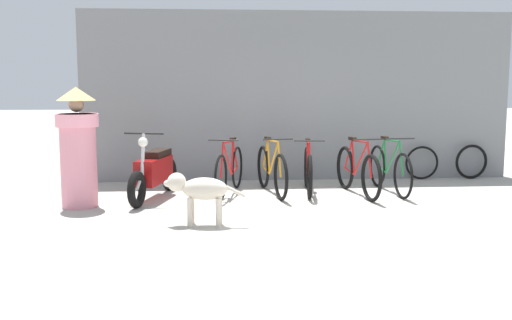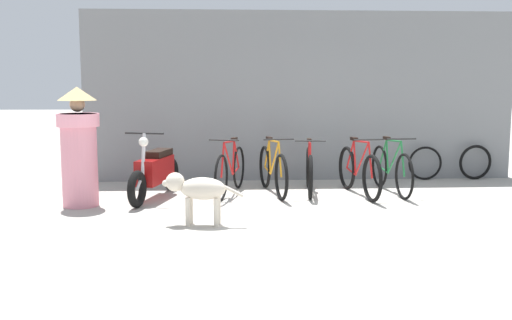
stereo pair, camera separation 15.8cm
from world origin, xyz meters
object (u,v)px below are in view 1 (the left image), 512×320
object	(u,v)px
bicycle_0	(229,171)
stray_dog	(198,189)
bicycle_1	(272,170)
spare_tire_right	(471,162)
bicycle_2	(308,170)
person_in_robes	(78,146)
spare_tire_left	(422,163)
motorcycle	(154,172)
bicycle_3	(357,171)
bicycle_4	(389,169)

from	to	relation	value
bicycle_0	stray_dog	xyz separation A→B (m)	(-0.44, -1.99, 0.07)
bicycle_1	spare_tire_right	xyz separation A→B (m)	(3.73, 1.14, -0.06)
bicycle_2	stray_dog	distance (m)	2.64
bicycle_1	person_in_robes	xyz separation A→B (m)	(-2.78, -0.77, 0.49)
bicycle_0	spare_tire_left	world-z (taller)	bicycle_0
bicycle_2	spare_tire_left	xyz separation A→B (m)	(2.24, 1.10, -0.05)
bicycle_0	person_in_robes	bearing A→B (deg)	-54.91
bicycle_0	bicycle_2	world-z (taller)	bicycle_0
bicycle_2	spare_tire_right	bearing A→B (deg)	115.87
bicycle_1	person_in_robes	size ratio (longest dim) A/B	1.06
bicycle_0	motorcycle	distance (m)	1.16
stray_dog	spare_tire_right	world-z (taller)	stray_dog
bicycle_3	stray_dog	bearing A→B (deg)	-61.09
bicycle_3	bicycle_4	xyz separation A→B (m)	(0.55, 0.17, 0.00)
motorcycle	stray_dog	world-z (taller)	motorcycle
bicycle_2	spare_tire_left	bearing A→B (deg)	122.86
bicycle_1	person_in_robes	world-z (taller)	person_in_robes
bicycle_1	person_in_robes	distance (m)	2.92
bicycle_0	spare_tire_left	bearing A→B (deg)	123.40
spare_tire_left	spare_tire_right	world-z (taller)	spare_tire_right
motorcycle	spare_tire_right	world-z (taller)	motorcycle
motorcycle	spare_tire_left	world-z (taller)	motorcycle
bicycle_3	motorcycle	xyz separation A→B (m)	(-3.10, -0.05, 0.03)
bicycle_0	bicycle_1	distance (m)	0.66
bicycle_1	spare_tire_left	xyz separation A→B (m)	(2.82, 1.14, -0.07)
bicycle_3	spare_tire_left	size ratio (longest dim) A/B	2.94
person_in_robes	spare_tire_right	xyz separation A→B (m)	(6.51, 1.90, -0.55)
bicycle_4	bicycle_0	bearing A→B (deg)	-95.33
bicycle_1	person_in_robes	bearing A→B (deg)	-83.03
bicycle_2	bicycle_3	size ratio (longest dim) A/B	0.95
spare_tire_left	spare_tire_right	size ratio (longest dim) A/B	0.96
spare_tire_right	bicycle_1	bearing A→B (deg)	-163.06
bicycle_0	spare_tire_right	world-z (taller)	bicycle_0
bicycle_2	motorcycle	world-z (taller)	motorcycle
stray_dog	bicycle_0	bearing A→B (deg)	-92.86
bicycle_4	spare_tire_right	xyz separation A→B (m)	(1.86, 1.18, -0.06)
bicycle_4	spare_tire_right	world-z (taller)	bicycle_4
bicycle_4	stray_dog	bearing A→B (deg)	-61.00
bicycle_3	stray_dog	xyz separation A→B (m)	(-2.41, -1.78, 0.08)
bicycle_2	bicycle_4	distance (m)	1.29
bicycle_2	motorcycle	bearing A→B (deg)	-76.05
bicycle_1	bicycle_4	world-z (taller)	same
bicycle_2	bicycle_3	xyz separation A→B (m)	(0.73, -0.25, 0.02)
bicycle_2	person_in_robes	xyz separation A→B (m)	(-3.36, -0.81, 0.50)
bicycle_2	spare_tire_right	size ratio (longest dim) A/B	2.70
bicycle_1	bicycle_3	xyz separation A→B (m)	(1.31, -0.21, 0.00)
bicycle_1	bicycle_2	xyz separation A→B (m)	(0.58, 0.04, -0.02)
bicycle_0	spare_tire_left	xyz separation A→B (m)	(3.47, 1.14, -0.07)
bicycle_3	person_in_robes	xyz separation A→B (m)	(-4.09, -0.56, 0.49)
person_in_robes	spare_tire_right	distance (m)	6.80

